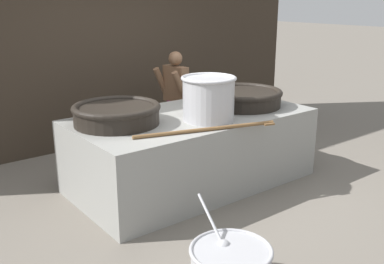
{
  "coord_description": "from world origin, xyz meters",
  "views": [
    {
      "loc": [
        -3.16,
        -4.07,
        2.21
      ],
      "look_at": [
        0.0,
        0.0,
        0.65
      ],
      "focal_mm": 42.0,
      "sensor_mm": 36.0,
      "label": 1
    }
  ],
  "objects_px": {
    "giant_wok_near": "(117,113)",
    "giant_wok_far": "(242,97)",
    "stock_pot": "(209,98)",
    "cook": "(175,97)"
  },
  "relations": [
    {
      "from": "giant_wok_near",
      "to": "giant_wok_far",
      "type": "bearing_deg",
      "value": -7.09
    },
    {
      "from": "giant_wok_far",
      "to": "stock_pot",
      "type": "relative_size",
      "value": 1.63
    },
    {
      "from": "giant_wok_near",
      "to": "cook",
      "type": "height_order",
      "value": "cook"
    },
    {
      "from": "giant_wok_near",
      "to": "stock_pot",
      "type": "bearing_deg",
      "value": -28.04
    },
    {
      "from": "giant_wok_far",
      "to": "stock_pot",
      "type": "xyz_separation_m",
      "value": [
        -0.79,
        -0.27,
        0.14
      ]
    },
    {
      "from": "giant_wok_near",
      "to": "giant_wok_far",
      "type": "xyz_separation_m",
      "value": [
        1.69,
        -0.21,
        -0.01
      ]
    },
    {
      "from": "stock_pot",
      "to": "cook",
      "type": "distance_m",
      "value": 1.66
    },
    {
      "from": "stock_pot",
      "to": "cook",
      "type": "height_order",
      "value": "cook"
    },
    {
      "from": "giant_wok_far",
      "to": "cook",
      "type": "height_order",
      "value": "cook"
    },
    {
      "from": "stock_pot",
      "to": "cook",
      "type": "relative_size",
      "value": 0.42
    }
  ]
}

